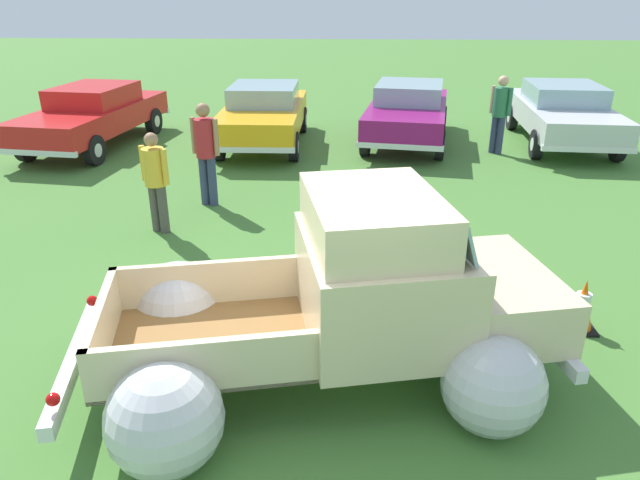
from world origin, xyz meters
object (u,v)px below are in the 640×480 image
object	(u,v)px
show_car_2	(408,111)
spectator_1	(500,110)
vintage_pickup_truck	(354,309)
lane_cone_0	(582,305)
spectator_2	(155,177)
spectator_0	(206,148)
show_car_3	(563,112)
show_car_0	(93,114)
show_car_1	(264,113)

from	to	relation	value
show_car_2	spectator_1	distance (m)	2.23
vintage_pickup_truck	lane_cone_0	world-z (taller)	vintage_pickup_truck
spectator_2	lane_cone_0	size ratio (longest dim) A/B	2.54
spectator_2	spectator_0	bearing A→B (deg)	3.78
spectator_0	vintage_pickup_truck	bearing A→B (deg)	44.46
show_car_3	spectator_2	bearing A→B (deg)	-49.59
show_car_3	show_car_0	bearing A→B (deg)	-82.07
show_car_2	show_car_3	bearing A→B (deg)	99.75
vintage_pickup_truck	show_car_2	world-z (taller)	vintage_pickup_truck
show_car_1	show_car_3	xyz separation A→B (m)	(7.29, 0.46, 0.00)
vintage_pickup_truck	spectator_2	size ratio (longest dim) A/B	3.07
show_car_3	spectator_1	distance (m)	2.07
show_car_2	show_car_3	xyz separation A→B (m)	(3.77, 0.03, 0.00)
vintage_pickup_truck	show_car_3	distance (m)	10.97
show_car_0	spectator_0	xyz separation A→B (m)	(3.68, -4.01, 0.26)
show_car_2	spectator_0	distance (m)	6.19
show_car_2	spectator_1	xyz separation A→B (m)	(1.99, -0.99, 0.23)
show_car_3	lane_cone_0	distance (m)	9.09
show_car_0	spectator_1	bearing A→B (deg)	95.92
show_car_3	spectator_2	size ratio (longest dim) A/B	2.98
vintage_pickup_truck	show_car_0	xyz separation A→B (m)	(-6.22, 8.89, 0.03)
lane_cone_0	show_car_0	bearing A→B (deg)	138.06
show_car_0	show_car_2	size ratio (longest dim) A/B	1.03
spectator_1	show_car_3	bearing A→B (deg)	-17.09
show_car_3	spectator_2	xyz separation A→B (m)	(-8.22, -6.06, 0.12)
spectator_0	spectator_1	xyz separation A→B (m)	(5.93, 3.77, -0.02)
vintage_pickup_truck	show_car_0	bearing A→B (deg)	113.12
show_car_1	spectator_1	size ratio (longest dim) A/B	2.50
spectator_0	lane_cone_0	xyz separation A→B (m)	(5.14, -3.91, -0.73)
show_car_1	spectator_2	world-z (taller)	spectator_2
spectator_1	vintage_pickup_truck	bearing A→B (deg)	-158.44
spectator_0	spectator_1	size ratio (longest dim) A/B	1.02
show_car_2	show_car_3	world-z (taller)	same
spectator_0	spectator_2	bearing A→B (deg)	-4.86
show_car_2	lane_cone_0	xyz separation A→B (m)	(1.20, -8.67, -0.47)
spectator_1	show_car_1	bearing A→B (deg)	127.06
show_car_0	spectator_2	distance (m)	6.16
spectator_1	lane_cone_0	world-z (taller)	spectator_1
show_car_0	show_car_1	world-z (taller)	same
show_car_1	spectator_1	world-z (taller)	spectator_1
vintage_pickup_truck	show_car_1	xyz separation A→B (m)	(-2.12, 9.21, 0.03)
vintage_pickup_truck	show_car_3	world-z (taller)	vintage_pickup_truck
show_car_0	spectator_1	distance (m)	9.61
show_car_3	spectator_0	xyz separation A→B (m)	(-7.71, -4.80, 0.26)
vintage_pickup_truck	spectator_1	world-z (taller)	vintage_pickup_truck
vintage_pickup_truck	show_car_1	bearing A→B (deg)	91.12
show_car_3	spectator_0	world-z (taller)	spectator_0
show_car_2	spectator_0	size ratio (longest dim) A/B	2.63
vintage_pickup_truck	spectator_2	distance (m)	4.72
show_car_0	spectator_0	world-z (taller)	spectator_0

